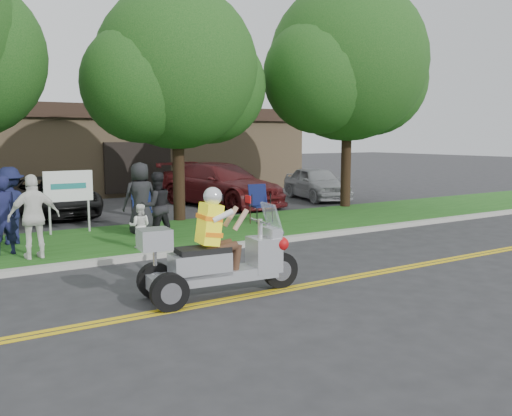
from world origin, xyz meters
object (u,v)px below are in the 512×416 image
lawn_chair_a (259,201)px  parked_car_far_right (316,183)px  trike_scooter (216,259)px  parked_car_right (221,184)px  spectator_adult_right (34,217)px  spectator_adult_left (3,215)px  spectator_adult_mid (156,206)px  parked_car_mid (51,196)px  lawn_chair_b (142,206)px

lawn_chair_a → parked_car_far_right: parked_car_far_right is taller
trike_scooter → parked_car_far_right: (10.13, 10.14, 0.05)m
parked_car_right → spectator_adult_right: bearing=-155.3°
trike_scooter → spectator_adult_left: trike_scooter is taller
spectator_adult_left → spectator_adult_mid: 3.42m
lawn_chair_a → spectator_adult_left: spectator_adult_left is taller
trike_scooter → parked_car_mid: size_ratio=0.60×
lawn_chair_b → spectator_adult_left: spectator_adult_left is taller
parked_car_far_right → spectator_adult_left: bearing=-144.3°
trike_scooter → parked_car_right: bearing=66.8°
parked_car_mid → parked_car_far_right: 10.51m
trike_scooter → spectator_adult_right: (-2.06, 4.14, 0.35)m
parked_car_right → lawn_chair_a: bearing=-118.6°
lawn_chair_a → trike_scooter: bearing=-121.8°
spectator_adult_left → parked_car_mid: bearing=-118.9°
parked_car_mid → parked_car_far_right: bearing=-13.1°
lawn_chair_b → spectator_adult_left: 4.29m
spectator_adult_left → parked_car_right: (8.31, 5.61, -0.14)m
lawn_chair_a → parked_car_mid: parked_car_mid is taller
lawn_chair_a → spectator_adult_right: size_ratio=0.63×
trike_scooter → parked_car_right: trike_scooter is taller
trike_scooter → parked_car_right: 11.95m
trike_scooter → parked_car_far_right: size_ratio=0.69×
parked_car_right → parked_car_far_right: size_ratio=1.38×
trike_scooter → parked_car_far_right: 14.33m
lawn_chair_a → parked_car_mid: size_ratio=0.24×
trike_scooter → spectator_adult_mid: size_ratio=1.67×
spectator_adult_right → trike_scooter: bearing=113.1°
spectator_adult_mid → parked_car_far_right: spectator_adult_mid is taller
spectator_adult_mid → spectator_adult_right: bearing=9.5°
parked_car_mid → parked_car_right: 6.12m
spectator_adult_left → parked_car_far_right: size_ratio=0.42×
lawn_chair_b → parked_car_right: 5.80m
lawn_chair_b → spectator_adult_left: size_ratio=0.61×
parked_car_right → parked_car_far_right: 4.40m
parked_car_far_right → spectator_adult_mid: bearing=-136.5°
spectator_adult_left → parked_car_mid: spectator_adult_left is taller
lawn_chair_a → spectator_adult_left: bearing=-165.8°
trike_scooter → spectator_adult_right: size_ratio=1.59×
parked_car_far_right → lawn_chair_a: bearing=-129.3°
lawn_chair_a → spectator_adult_mid: (-3.73, -1.17, 0.21)m
spectator_adult_left → parked_car_far_right: (12.70, 5.28, -0.27)m
lawn_chair_b → parked_car_far_right: (8.88, 3.33, 0.00)m
spectator_adult_left → trike_scooter: bearing=108.5°
parked_car_far_right → trike_scooter: bearing=-121.8°
parked_car_mid → lawn_chair_a: bearing=-54.6°
lawn_chair_b → spectator_adult_right: (-3.31, -2.67, 0.29)m
trike_scooter → lawn_chair_b: 6.93m
spectator_adult_left → spectator_adult_mid: size_ratio=1.02×
spectator_adult_right → parked_car_far_right: bearing=-157.1°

